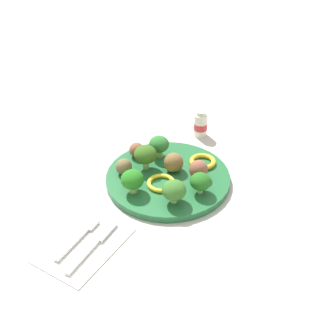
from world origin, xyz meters
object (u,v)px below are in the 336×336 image
at_px(pepper_ring_far_rim, 161,183).
at_px(fork, 79,236).
at_px(meatball_mid_right, 124,167).
at_px(broccoli_floret_mid_right, 174,190).
at_px(broccoli_floret_front_left, 200,182).
at_px(knife, 94,243).
at_px(broccoli_floret_near_rim, 132,180).
at_px(broccoli_floret_mid_left, 159,145).
at_px(broccoli_floret_back_left, 145,155).
at_px(meatball_mid_left, 173,162).
at_px(pepper_ring_back_right, 203,162).
at_px(plate, 168,178).
at_px(meatball_front_left, 198,169).
at_px(yogurt_bottle, 201,125).
at_px(napkin, 84,244).
at_px(meatball_center, 137,150).

distance_m(pepper_ring_far_rim, fork, 0.21).
distance_m(meatball_mid_right, pepper_ring_far_rim, 0.10).
bearing_deg(broccoli_floret_mid_right, broccoli_floret_front_left, -25.44).
xyz_separation_m(broccoli_floret_front_left, knife, (-0.23, 0.09, -0.04)).
xyz_separation_m(broccoli_floret_near_rim, broccoli_floret_mid_left, (0.14, 0.03, 0.00)).
height_order(broccoli_floret_back_left, broccoli_floret_mid_left, broccoli_floret_back_left).
relative_size(meatball_mid_right, knife, 0.25).
distance_m(meatball_mid_left, pepper_ring_back_right, 0.08).
bearing_deg(fork, meatball_mid_right, 15.10).
xyz_separation_m(broccoli_floret_mid_right, pepper_ring_far_rim, (0.03, 0.05, -0.03)).
xyz_separation_m(plate, pepper_ring_back_right, (0.08, -0.04, 0.01)).
height_order(meatball_front_left, yogurt_bottle, yogurt_bottle).
bearing_deg(knife, broccoli_floret_near_rim, 11.14).
bearing_deg(meatball_mid_right, broccoli_floret_back_left, -33.83).
xyz_separation_m(broccoli_floret_back_left, knife, (-0.24, -0.06, -0.05)).
height_order(pepper_ring_far_rim, pepper_ring_back_right, pepper_ring_back_right).
height_order(broccoli_floret_near_rim, meatball_mid_left, broccoli_floret_near_rim).
distance_m(broccoli_floret_mid_left, meatball_front_left, 0.12).
bearing_deg(napkin, meatball_mid_left, -2.52).
relative_size(pepper_ring_far_rim, knife, 0.43).
bearing_deg(yogurt_bottle, broccoli_floret_mid_right, -158.76).
bearing_deg(broccoli_floret_back_left, broccoli_floret_mid_left, 4.09).
bearing_deg(fork, meatball_mid_left, -6.60).
bearing_deg(broccoli_floret_mid_left, meatball_front_left, -97.55).
distance_m(broccoli_floret_near_rim, meatball_mid_left, 0.12).
bearing_deg(fork, plate, -7.57).
distance_m(broccoli_floret_front_left, pepper_ring_back_right, 0.11).
distance_m(broccoli_floret_front_left, broccoli_floret_near_rim, 0.14).
height_order(broccoli_floret_mid_right, meatball_center, broccoli_floret_mid_right).
bearing_deg(napkin, plate, -3.13).
xyz_separation_m(meatball_center, pepper_ring_back_right, (0.07, -0.14, -0.01)).
bearing_deg(broccoli_floret_mid_right, meatball_front_left, 2.22).
height_order(broccoli_floret_near_rim, broccoli_floret_mid_left, broccoli_floret_mid_left).
bearing_deg(broccoli_floret_mid_right, broccoli_floret_mid_left, 46.66).
height_order(broccoli_floret_near_rim, knife, broccoli_floret_near_rim).
distance_m(plate, knife, 0.24).
distance_m(meatball_center, knife, 0.29).
relative_size(meatball_mid_left, yogurt_bottle, 0.63).
bearing_deg(knife, meatball_center, 22.32).
distance_m(broccoli_floret_near_rim, napkin, 0.17).
height_order(meatball_front_left, pepper_ring_far_rim, meatball_front_left).
xyz_separation_m(pepper_ring_far_rim, pepper_ring_back_right, (0.12, -0.03, 0.00)).
height_order(plate, meatball_center, meatball_center).
distance_m(broccoli_floret_near_rim, meatball_front_left, 0.15).
xyz_separation_m(broccoli_floret_front_left, fork, (-0.24, 0.12, -0.04)).
relative_size(meatball_mid_left, meatball_mid_right, 1.23).
distance_m(broccoli_floret_mid_right, meatball_front_left, 0.10).
bearing_deg(meatball_mid_left, napkin, 177.48).
bearing_deg(meatball_front_left, plate, 119.43).
bearing_deg(broccoli_floret_front_left, yogurt_bottle, 31.48).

